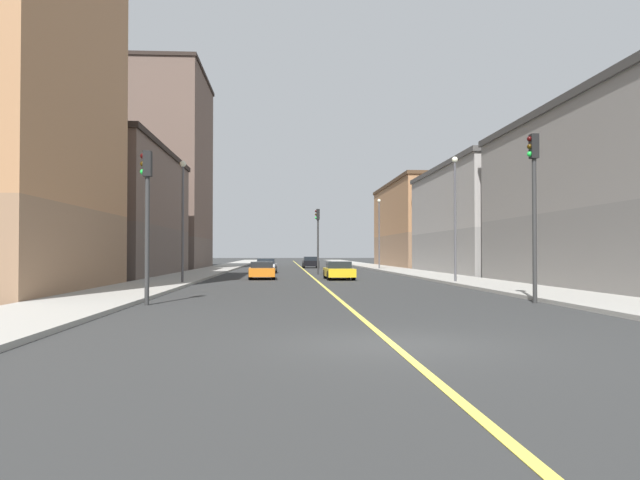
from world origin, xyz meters
TOP-DOWN VIEW (x-y plane):
  - ground_plane at (0.00, 0.00)m, footprint 400.00×400.00m
  - sidewalk_left at (9.35, 49.00)m, footprint 3.90×168.00m
  - sidewalk_right at (-9.35, 49.00)m, footprint 3.90×168.00m
  - lane_center_stripe at (0.00, 49.00)m, footprint 0.16×154.00m
  - building_left_mid at (15.75, 41.06)m, footprint 9.19×21.59m
  - building_left_far at (15.75, 66.17)m, footprint 9.19×25.49m
  - building_right_midblock at (-15.75, 36.86)m, footprint 9.19×21.38m
  - building_right_distant at (-15.75, 59.56)m, footprint 9.19×16.79m
  - traffic_light_left_near at (6.99, 9.73)m, footprint 0.40×0.32m
  - traffic_light_right_near at (-7.02, 9.73)m, footprint 0.40×0.32m
  - traffic_light_median_far at (0.70, 39.47)m, footprint 0.40×0.32m
  - street_lamp_left_near at (8.00, 23.72)m, footprint 0.36×0.36m
  - street_lamp_right_near at (-8.00, 23.58)m, footprint 0.36×0.36m
  - street_lamp_left_far at (8.00, 52.83)m, footprint 0.36×0.36m
  - car_white at (-3.74, 43.50)m, footprint 1.92×4.12m
  - car_yellow at (1.63, 30.06)m, footprint 1.94×4.56m
  - car_black at (1.09, 62.26)m, footprint 1.96×4.12m
  - car_orange at (-3.70, 31.01)m, footprint 1.92×4.41m

SIDE VIEW (x-z plane):
  - ground_plane at x=0.00m, z-range 0.00..0.00m
  - lane_center_stripe at x=0.00m, z-range 0.00..0.01m
  - sidewalk_left at x=9.35m, z-range 0.00..0.15m
  - sidewalk_right at x=-9.35m, z-range 0.00..0.15m
  - car_orange at x=-3.70m, z-range -0.01..1.20m
  - car_yellow at x=1.63m, z-range -0.02..1.22m
  - car_white at x=-3.74m, z-range -0.03..1.29m
  - car_black at x=1.09m, z-range -0.02..1.34m
  - traffic_light_right_near at x=-7.02m, z-range 0.84..6.29m
  - traffic_light_median_far at x=0.70m, z-range 0.85..6.37m
  - traffic_light_left_near at x=6.99m, z-range 0.90..7.11m
  - street_lamp_right_near at x=-8.00m, z-range 0.90..7.91m
  - street_lamp_left_near at x=8.00m, z-range 0.91..8.33m
  - street_lamp_left_far at x=8.00m, z-range 0.91..8.34m
  - building_left_mid at x=15.75m, z-range 0.01..9.45m
  - building_right_midblock at x=-15.75m, z-range 0.01..10.01m
  - building_left_far at x=15.75m, z-range 0.01..10.81m
  - building_right_distant at x=-15.75m, z-range 0.01..22.51m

